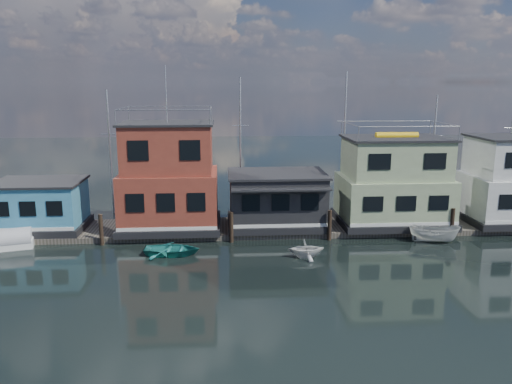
{
  "coord_description": "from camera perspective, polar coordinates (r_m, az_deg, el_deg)",
  "views": [
    {
      "loc": [
        -4.55,
        -24.52,
        11.07
      ],
      "look_at": [
        -2.07,
        12.0,
        3.0
      ],
      "focal_mm": 35.0,
      "sensor_mm": 36.0,
      "label": 1
    }
  ],
  "objects": [
    {
      "name": "dock",
      "position": [
        38.38,
        3.09,
        -4.04
      ],
      "size": [
        48.0,
        5.0,
        0.4
      ],
      "primitive_type": "cube",
      "color": "#595147",
      "rests_on": "ground"
    },
    {
      "name": "houseboat_dark",
      "position": [
        37.73,
        2.38,
        -0.84
      ],
      "size": [
        7.4,
        6.1,
        4.06
      ],
      "color": "black",
      "rests_on": "dock"
    },
    {
      "name": "pilings",
      "position": [
        35.42,
        3.12,
        -3.94
      ],
      "size": [
        42.28,
        0.28,
        2.2
      ],
      "color": "#2D2116",
      "rests_on": "ground"
    },
    {
      "name": "dinghy_white",
      "position": [
        32.47,
        5.73,
        -6.42
      ],
      "size": [
        2.4,
        2.09,
        1.23
      ],
      "primitive_type": "imported",
      "rotation": [
        0.0,
        0.0,
        1.6
      ],
      "color": "silver",
      "rests_on": "ground"
    },
    {
      "name": "dinghy_teal",
      "position": [
        33.27,
        -9.57,
        -6.5
      ],
      "size": [
        3.81,
        2.85,
        0.75
      ],
      "primitive_type": "imported",
      "rotation": [
        0.0,
        0.0,
        1.49
      ],
      "color": "#227E78",
      "rests_on": "ground"
    },
    {
      "name": "houseboat_green",
      "position": [
        39.51,
        15.49,
        1.0
      ],
      "size": [
        8.4,
        5.9,
        7.03
      ],
      "color": "black",
      "rests_on": "dock"
    },
    {
      "name": "houseboat_red",
      "position": [
        37.39,
        -9.88,
        1.51
      ],
      "size": [
        7.4,
        5.9,
        11.86
      ],
      "color": "black",
      "rests_on": "dock"
    },
    {
      "name": "motorboat",
      "position": [
        37.36,
        19.7,
        -4.5
      ],
      "size": [
        3.63,
        2.29,
        1.31
      ],
      "primitive_type": "imported",
      "rotation": [
        0.0,
        0.0,
        1.25
      ],
      "color": "silver",
      "rests_on": "ground"
    },
    {
      "name": "tarp_runabout",
      "position": [
        37.97,
        -26.86,
        -5.03
      ],
      "size": [
        3.9,
        2.35,
        1.48
      ],
      "rotation": [
        0.0,
        0.0,
        0.27
      ],
      "color": "silver",
      "rests_on": "ground"
    },
    {
      "name": "houseboat_blue",
      "position": [
        39.92,
        -23.47,
        -1.45
      ],
      "size": [
        6.4,
        4.9,
        3.66
      ],
      "color": "black",
      "rests_on": "dock"
    },
    {
      "name": "background_masts",
      "position": [
        43.88,
        8.43,
        5.07
      ],
      "size": [
        36.4,
        0.16,
        12.0
      ],
      "color": "silver",
      "rests_on": "ground"
    },
    {
      "name": "ground",
      "position": [
        27.29,
        6.18,
        -11.58
      ],
      "size": [
        160.0,
        160.0,
        0.0
      ],
      "primitive_type": "plane",
      "color": "black",
      "rests_on": "ground"
    }
  ]
}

